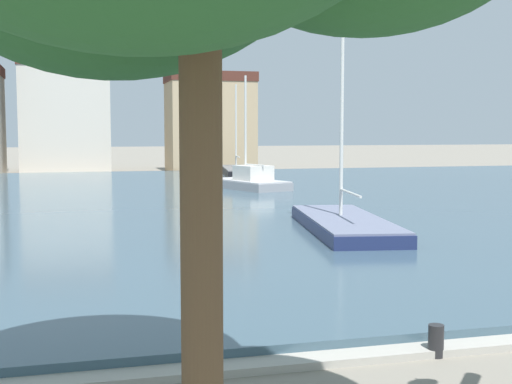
{
  "coord_description": "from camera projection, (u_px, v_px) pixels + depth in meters",
  "views": [
    {
      "loc": [
        -1.28,
        -0.22,
        3.46
      ],
      "look_at": [
        2.42,
        13.54,
        2.2
      ],
      "focal_mm": 49.02,
      "sensor_mm": 36.0,
      "label": 1
    }
  ],
  "objects": [
    {
      "name": "harbor_water",
      "position": [
        98.0,
        203.0,
        31.93
      ],
      "size": [
        76.66,
        45.59,
        0.26
      ],
      "primitive_type": "cube",
      "color": "#3D5666",
      "rests_on": "ground"
    },
    {
      "name": "townhouse_end_terrace",
      "position": [
        65.0,
        115.0,
        58.4
      ],
      "size": [
        7.24,
        6.97,
        9.37
      ],
      "color": "beige",
      "rests_on": "ground"
    },
    {
      "name": "sailboat_black",
      "position": [
        236.0,
        172.0,
        51.56
      ],
      "size": [
        3.26,
        9.93,
        6.8
      ],
      "color": "black",
      "rests_on": "ground"
    },
    {
      "name": "sailboat_navy",
      "position": [
        339.0,
        224.0,
        23.06
      ],
      "size": [
        3.54,
        8.81,
        9.18
      ],
      "color": "navy",
      "rests_on": "ground"
    },
    {
      "name": "sailboat_grey",
      "position": [
        246.0,
        184.0,
        38.61
      ],
      "size": [
        3.92,
        6.16,
        6.44
      ],
      "color": "#939399",
      "rests_on": "ground"
    },
    {
      "name": "townhouse_tall_gabled",
      "position": [
        210.0,
        122.0,
        58.82
      ],
      "size": [
        7.17,
        5.17,
        8.24
      ],
      "color": "tan",
      "rests_on": "ground"
    },
    {
      "name": "mooring_bollard",
      "position": [
        436.0,
        341.0,
        10.68
      ],
      "size": [
        0.24,
        0.24,
        0.5
      ],
      "primitive_type": "cylinder",
      "color": "#232326",
      "rests_on": "ground"
    },
    {
      "name": "quay_edge_coping",
      "position": [
        168.0,
        374.0,
        9.78
      ],
      "size": [
        76.66,
        0.5,
        0.12
      ],
      "primitive_type": "cube",
      "color": "#ADA89E",
      "rests_on": "ground"
    }
  ]
}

